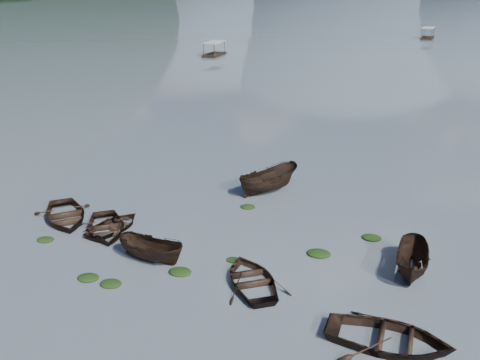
% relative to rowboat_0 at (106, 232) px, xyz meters
% --- Properties ---
extents(ground_plane, '(2400.00, 2400.00, 0.00)m').
position_rel_rowboat_0_xyz_m(ground_plane, '(6.70, -6.83, 0.00)').
color(ground_plane, slate).
extents(rowboat_0, '(5.09, 5.49, 0.93)m').
position_rel_rowboat_0_xyz_m(rowboat_0, '(0.00, 0.00, 0.00)').
color(rowboat_0, black).
rests_on(rowboat_0, ground).
extents(rowboat_1, '(3.70, 4.43, 0.79)m').
position_rel_rowboat_0_xyz_m(rowboat_1, '(0.30, 0.48, 0.00)').
color(rowboat_1, black).
rests_on(rowboat_1, ground).
extents(rowboat_2, '(4.16, 2.29, 1.52)m').
position_rel_rowboat_0_xyz_m(rowboat_2, '(3.96, -2.35, 0.00)').
color(rowboat_2, black).
rests_on(rowboat_2, ground).
extents(rowboat_3, '(4.92, 5.36, 0.91)m').
position_rel_rowboat_0_xyz_m(rowboat_3, '(9.60, -3.25, 0.00)').
color(rowboat_3, black).
rests_on(rowboat_3, ground).
extents(rowboat_4, '(5.38, 4.05, 1.05)m').
position_rel_rowboat_0_xyz_m(rowboat_4, '(16.02, -6.28, 0.00)').
color(rowboat_4, black).
rests_on(rowboat_4, ground).
extents(rowboat_5, '(1.90, 4.37, 1.65)m').
position_rel_rowboat_0_xyz_m(rowboat_5, '(17.08, -0.13, 0.00)').
color(rowboat_5, black).
rests_on(rowboat_5, ground).
extents(rowboat_6, '(5.82, 6.03, 1.02)m').
position_rel_rowboat_0_xyz_m(rowboat_6, '(-3.18, 0.81, 0.00)').
color(rowboat_6, black).
rests_on(rowboat_6, ground).
extents(rowboat_8, '(4.49, 5.04, 1.91)m').
position_rel_rowboat_0_xyz_m(rowboat_8, '(7.79, 8.69, 0.00)').
color(rowboat_8, black).
rests_on(rowboat_8, ground).
extents(weed_clump_0, '(1.09, 0.89, 0.24)m').
position_rel_rowboat_0_xyz_m(weed_clump_0, '(1.70, -4.92, 0.00)').
color(weed_clump_0, black).
rests_on(weed_clump_0, ground).
extents(weed_clump_1, '(1.09, 0.87, 0.24)m').
position_rel_rowboat_0_xyz_m(weed_clump_1, '(3.03, -5.12, 0.00)').
color(weed_clump_1, black).
rests_on(weed_clump_1, ground).
extents(weed_clump_2, '(1.17, 0.94, 0.25)m').
position_rel_rowboat_0_xyz_m(weed_clump_2, '(5.87, -3.21, 0.00)').
color(weed_clump_2, black).
rests_on(weed_clump_2, ground).
extents(weed_clump_3, '(0.77, 0.65, 0.17)m').
position_rel_rowboat_0_xyz_m(weed_clump_3, '(8.10, -1.30, 0.00)').
color(weed_clump_3, black).
rests_on(weed_clump_3, ground).
extents(weed_clump_4, '(1.29, 1.02, 0.27)m').
position_rel_rowboat_0_xyz_m(weed_clump_4, '(12.34, 0.51, 0.00)').
color(weed_clump_4, black).
rests_on(weed_clump_4, ground).
extents(weed_clump_5, '(0.99, 0.80, 0.21)m').
position_rel_rowboat_0_xyz_m(weed_clump_5, '(-2.76, -1.89, 0.00)').
color(weed_clump_5, black).
rests_on(weed_clump_5, ground).
extents(weed_clump_6, '(0.99, 0.82, 0.21)m').
position_rel_rowboat_0_xyz_m(weed_clump_6, '(7.11, 5.58, 0.00)').
color(weed_clump_6, black).
rests_on(weed_clump_6, ground).
extents(weed_clump_7, '(1.11, 0.89, 0.24)m').
position_rel_rowboat_0_xyz_m(weed_clump_7, '(15.00, 3.19, 0.00)').
color(weed_clump_7, black).
rests_on(weed_clump_7, ground).
extents(pontoon_left, '(2.94, 6.46, 2.43)m').
position_rel_rowboat_0_xyz_m(pontoon_left, '(-16.64, 72.59, 0.00)').
color(pontoon_left, black).
rests_on(pontoon_left, ground).
extents(pontoon_centre, '(3.68, 6.79, 2.47)m').
position_rel_rowboat_0_xyz_m(pontoon_centre, '(23.73, 114.31, 0.00)').
color(pontoon_centre, black).
rests_on(pontoon_centre, ground).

